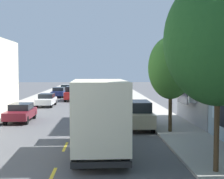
# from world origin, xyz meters

# --- Properties ---
(ground_plane) EXTENTS (160.00, 160.00, 0.00)m
(ground_plane) POSITION_xyz_m (0.00, 30.00, 0.00)
(ground_plane) COLOR #4C4C4F
(sidewalk_left) EXTENTS (3.20, 120.00, 0.14)m
(sidewalk_left) POSITION_xyz_m (-7.10, 28.00, 0.07)
(sidewalk_left) COLOR #A39E93
(sidewalk_left) RESTS_ON ground_plane
(sidewalk_right) EXTENTS (3.20, 120.00, 0.14)m
(sidewalk_right) POSITION_xyz_m (7.10, 28.00, 0.07)
(sidewalk_right) COLOR #A39E93
(sidewalk_right) RESTS_ON ground_plane
(lane_centerline_dashes) EXTENTS (0.14, 47.20, 0.01)m
(lane_centerline_dashes) POSITION_xyz_m (0.00, 24.50, 0.00)
(lane_centerline_dashes) COLOR yellow
(lane_centerline_dashes) RESTS_ON ground_plane
(street_tree_nearest) EXTENTS (4.19, 4.19, 7.65)m
(street_tree_nearest) POSITION_xyz_m (6.40, 6.95, 5.24)
(street_tree_nearest) COLOR #47331E
(street_tree_nearest) RESTS_ON sidewalk_right
(street_tree_second) EXTENTS (2.89, 2.89, 6.13)m
(street_tree_second) POSITION_xyz_m (6.40, 15.50, 4.25)
(street_tree_second) COLOR #47331E
(street_tree_second) RESTS_ON sidewalk_right
(delivery_box_truck) EXTENTS (2.60, 7.33, 3.63)m
(delivery_box_truck) POSITION_xyz_m (1.81, 10.25, 2.01)
(delivery_box_truck) COLOR beige
(delivery_box_truck) RESTS_ON ground_plane
(parked_suv_champagne) EXTENTS (1.96, 4.80, 1.93)m
(parked_suv_champagne) POSITION_xyz_m (4.47, 17.48, 0.99)
(parked_suv_champagne) COLOR tan
(parked_suv_champagne) RESTS_ON ground_plane
(parked_sedan_white) EXTENTS (1.84, 4.52, 1.43)m
(parked_sedan_white) POSITION_xyz_m (-4.22, 32.31, 0.75)
(parked_sedan_white) COLOR silver
(parked_sedan_white) RESTS_ON ground_plane
(parked_wagon_navy) EXTENTS (1.84, 4.71, 1.50)m
(parked_wagon_navy) POSITION_xyz_m (-4.41, 45.26, 0.80)
(parked_wagon_navy) COLOR navy
(parked_wagon_navy) RESTS_ON ground_plane
(parked_suv_silver) EXTENTS (2.03, 4.83, 1.93)m
(parked_suv_silver) POSITION_xyz_m (4.22, 30.92, 0.99)
(parked_suv_silver) COLOR #B2B5BA
(parked_suv_silver) RESTS_ON ground_plane
(parked_sedan_burgundy) EXTENTS (1.81, 4.51, 1.43)m
(parked_sedan_burgundy) POSITION_xyz_m (-4.47, 21.02, 0.75)
(parked_sedan_burgundy) COLOR maroon
(parked_sedan_burgundy) RESTS_ON ground_plane
(parked_suv_teal) EXTENTS (2.02, 4.83, 1.93)m
(parked_suv_teal) POSITION_xyz_m (4.50, 44.10, 0.99)
(parked_suv_teal) COLOR #195B60
(parked_suv_teal) RESTS_ON ground_plane
(parked_hatchback_forest) EXTENTS (1.77, 4.01, 1.50)m
(parked_hatchback_forest) POSITION_xyz_m (-4.25, 53.53, 0.76)
(parked_hatchback_forest) COLOR #194C28
(parked_hatchback_forest) RESTS_ON ground_plane
(parked_suv_orange) EXTENTS (1.98, 4.81, 1.93)m
(parked_suv_orange) POSITION_xyz_m (4.39, 37.36, 0.99)
(parked_suv_orange) COLOR orange
(parked_suv_orange) RESTS_ON ground_plane
(moving_red_sedan) EXTENTS (1.95, 4.80, 1.93)m
(moving_red_sedan) POSITION_xyz_m (-1.80, 39.21, 0.99)
(moving_red_sedan) COLOR #AD1E1E
(moving_red_sedan) RESTS_ON ground_plane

